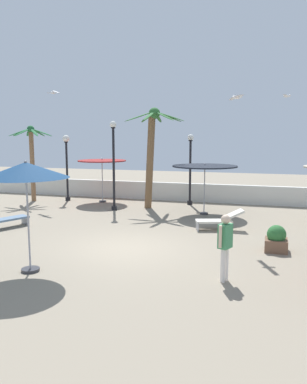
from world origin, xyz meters
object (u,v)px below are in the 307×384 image
object	(u,v)px
lounge_chair_1	(5,219)
guest_0	(225,241)
seagull_0	(237,97)
patio_umbrella_4	(205,167)
lamp_post_0	(190,165)
lamp_post_1	(114,161)
lounge_chair_0	(220,220)
patio_umbrella_3	(102,162)
palm_tree_0	(32,151)
patio_umbrella_2	(26,171)
seagull_1	(287,96)
palm_tree_1	(152,145)
lamp_post_3	(67,159)
planter	(276,239)
seagull_2	(53,93)

from	to	relation	value
lounge_chair_1	guest_0	bearing A→B (deg)	-19.68
seagull_0	patio_umbrella_4	bearing A→B (deg)	113.61
lamp_post_0	lamp_post_1	size ratio (longest dim) A/B	0.86
lamp_post_1	lounge_chair_0	bearing A→B (deg)	-25.26
patio_umbrella_3	lamp_post_0	xyz separation A→B (m)	(4.84, 0.60, -0.08)
lamp_post_0	seagull_0	distance (m)	7.45
lamp_post_1	palm_tree_0	bearing A→B (deg)	167.23
lamp_post_1	lounge_chair_1	bearing A→B (deg)	-119.38
patio_umbrella_2	lounge_chair_1	bearing A→B (deg)	134.22
patio_umbrella_3	seagull_1	xyz separation A→B (m)	(9.53, 0.51, 3.34)
guest_0	seagull_0	xyz separation A→B (m)	(-0.21, 4.45, 3.94)
guest_0	seagull_0	size ratio (longest dim) A/B	1.46
patio_umbrella_4	palm_tree_1	distance (m)	3.11
patio_umbrella_4	palm_tree_0	xyz separation A→B (m)	(-9.89, 0.96, 0.61)
patio_umbrella_4	guest_0	bearing A→B (deg)	-77.13
lounge_chair_0	lamp_post_1	bearing A→B (deg)	154.74
patio_umbrella_3	lounge_chair_1	bearing A→B (deg)	-99.47
patio_umbrella_2	seagull_1	distance (m)	13.56
lamp_post_3	lounge_chair_1	xyz separation A→B (m)	(0.96, -6.75, -1.99)
patio_umbrella_4	lounge_chair_1	world-z (taller)	patio_umbrella_4
lamp_post_3	planter	world-z (taller)	lamp_post_3
lamp_post_3	seagull_0	size ratio (longest dim) A/B	3.15
guest_0	seagull_1	size ratio (longest dim) A/B	1.52
patio_umbrella_2	seagull_1	xyz separation A→B (m)	(6.76, 11.41, 2.83)
palm_tree_1	planter	size ratio (longest dim) A/B	5.95
guest_0	planter	xyz separation A→B (m)	(1.29, 3.10, -0.66)
lounge_chair_1	seagull_2	world-z (taller)	seagull_2
seagull_2	lamp_post_1	bearing A→B (deg)	-18.61
lounge_chair_1	planter	distance (m)	10.34
patio_umbrella_3	lamp_post_1	world-z (taller)	lamp_post_1
lounge_chair_1	planter	size ratio (longest dim) A/B	2.29
lamp_post_0	lounge_chair_1	xyz separation A→B (m)	(-5.98, -7.47, -1.76)
lounge_chair_1	planter	xyz separation A→B (m)	(10.34, -0.14, -0.00)
patio_umbrella_2	palm_tree_1	size ratio (longest dim) A/B	0.60
lounge_chair_0	seagull_1	distance (m)	7.71
patio_umbrella_2	palm_tree_0	xyz separation A→B (m)	(-6.65, 10.07, 0.08)
lounge_chair_1	seagull_0	distance (m)	10.05
palm_tree_0	lamp_post_0	distance (m)	8.86
lamp_post_0	guest_0	distance (m)	11.20
palm_tree_0	lamp_post_0	xyz separation A→B (m)	(8.72, 1.43, -0.67)
lamp_post_3	lamp_post_0	bearing A→B (deg)	5.95
lounge_chair_1	palm_tree_0	bearing A→B (deg)	114.35
patio_umbrella_4	lamp_post_1	bearing A→B (deg)	-176.49
lamp_post_3	seagull_1	bearing A→B (deg)	3.13
palm_tree_1	seagull_1	world-z (taller)	seagull_1
lamp_post_0	planter	distance (m)	8.95
lounge_chair_0	lounge_chair_1	distance (m)	8.53
lamp_post_0	seagull_0	world-z (taller)	seagull_0
patio_umbrella_2	lounge_chair_1	size ratio (longest dim) A/B	1.55
planter	patio_umbrella_3	bearing A→B (deg)	142.63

